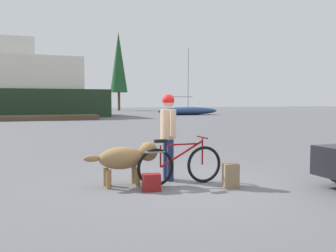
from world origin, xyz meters
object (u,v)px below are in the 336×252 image
at_px(backpack, 231,176).
at_px(handbag_pannier, 151,182).
at_px(dog, 127,158).
at_px(sailboat_moored, 188,111).
at_px(person_cyclist, 168,128).
at_px(bicycle, 180,165).

relative_size(backpack, handbag_pannier, 1.42).
relative_size(dog, sailboat_moored, 0.19).
xyz_separation_m(person_cyclist, backpack, (0.85, -1.04, -0.84)).
bearing_deg(backpack, dog, 154.17).
bearing_deg(sailboat_moored, dog, -115.82).
bearing_deg(sailboat_moored, person_cyclist, -114.60).
bearing_deg(sailboat_moored, handbag_pannier, -114.98).
relative_size(person_cyclist, dog, 1.23).
relative_size(person_cyclist, sailboat_moored, 0.23).
bearing_deg(backpack, person_cyclist, 129.21).
distance_m(person_cyclist, sailboat_moored, 35.24).
relative_size(dog, handbag_pannier, 4.47).
bearing_deg(bicycle, backpack, -35.56).
height_order(bicycle, dog, bicycle).
height_order(person_cyclist, sailboat_moored, sailboat_moored).
bearing_deg(person_cyclist, sailboat_moored, 65.40).
xyz_separation_m(person_cyclist, sailboat_moored, (14.67, 32.04, -0.57)).
height_order(person_cyclist, handbag_pannier, person_cyclist).
bearing_deg(backpack, sailboat_moored, 67.33).
xyz_separation_m(bicycle, sailboat_moored, (14.61, 32.52, 0.10)).
distance_m(dog, sailboat_moored, 35.80).
height_order(dog, handbag_pannier, dog).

